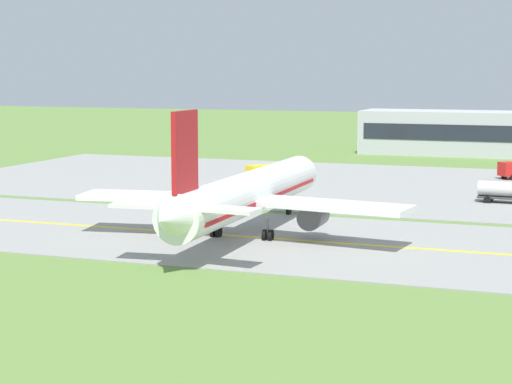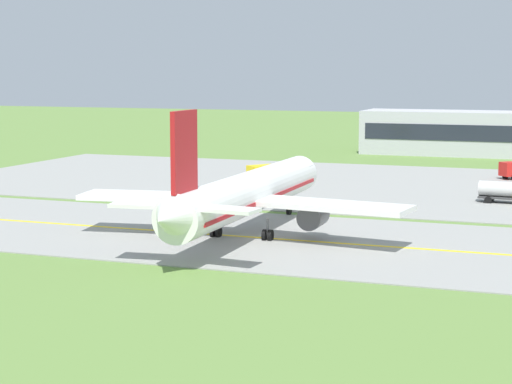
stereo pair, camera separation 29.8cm
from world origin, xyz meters
The scene contains 7 objects.
ground_plane centered at (0.00, 0.00, 0.00)m, with size 500.00×500.00×0.00m, color olive.
taxiway_strip centered at (0.00, 0.00, 0.05)m, with size 240.00×28.00×0.10m, color gray.
apron_pad centered at (10.00, 42.00, 0.05)m, with size 140.00×52.00×0.10m, color gray.
taxiway_centreline centered at (0.00, 0.00, 0.11)m, with size 220.00×0.60×0.01m, color yellow.
airplane_lead centered at (-1.54, 0.58, 4.13)m, with size 32.52×39.56×12.70m.
service_truck_baggage centered at (-13.47, 39.64, 1.53)m, with size 5.15×6.08×2.60m.
service_truck_catering centered at (19.59, 31.17, 1.53)m, with size 6.10×2.59×2.65m.
Camera 2 is at (29.06, -78.80, 15.98)m, focal length 63.33 mm.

